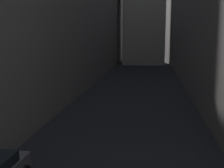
% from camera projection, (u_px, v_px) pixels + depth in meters
% --- Properties ---
extents(ground_plane, '(264.00, 264.00, 0.00)m').
position_uv_depth(ground_plane, '(138.00, 81.00, 39.88)').
color(ground_plane, black).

